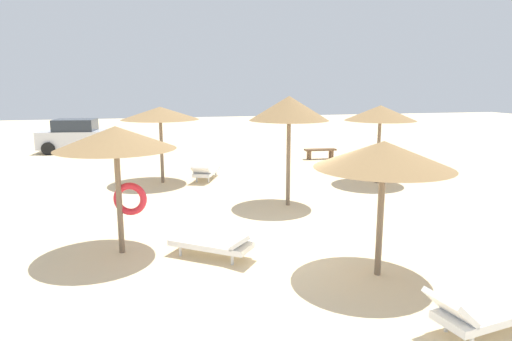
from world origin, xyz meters
TOP-DOWN VIEW (x-y plane):
  - ground_plane at (0.00, 0.00)m, footprint 80.00×80.00m
  - parasol_0 at (-2.33, 7.66)m, footprint 2.75×2.75m
  - parasol_1 at (-3.46, 0.82)m, footprint 2.43×2.43m
  - parasol_2 at (5.17, 5.70)m, footprint 2.50×2.50m
  - parasol_3 at (1.23, -1.50)m, footprint 2.50×2.50m
  - parasol_4 at (1.11, 3.60)m, footprint 2.28×2.28m
  - lounger_0 at (-0.76, 7.73)m, footprint 1.30×2.01m
  - lounger_1 at (-1.56, 0.05)m, footprint 1.90×1.66m
  - lounger_2 at (6.01, 6.81)m, footprint 1.44×1.94m
  - lounger_3 at (1.69, -3.69)m, footprint 1.96×0.94m
  - bench_0 at (5.16, 11.13)m, footprint 1.52×0.48m
  - parked_car at (-6.22, 16.27)m, footprint 4.19×2.39m

SIDE VIEW (x-z plane):
  - ground_plane at x=0.00m, z-range 0.00..0.00m
  - lounger_0 at x=-0.76m, z-range -0.02..0.65m
  - lounger_1 at x=-1.56m, z-range -0.03..0.66m
  - lounger_3 at x=1.69m, z-range -0.05..0.69m
  - lounger_2 at x=6.01m, z-range -0.07..0.71m
  - bench_0 at x=5.16m, z-range 0.10..0.59m
  - parked_car at x=-6.22m, z-range -0.04..1.68m
  - parasol_3 at x=1.23m, z-range 1.00..3.52m
  - parasol_1 at x=-3.46m, z-range 1.06..3.74m
  - parasol_0 at x=-2.33m, z-range 1.12..3.85m
  - parasol_2 at x=5.17m, z-range 1.11..3.89m
  - parasol_4 at x=1.11m, z-range 1.23..4.41m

